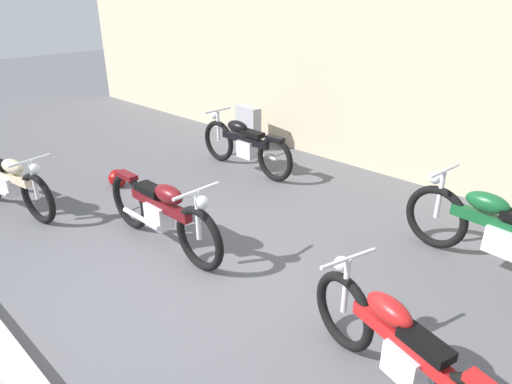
% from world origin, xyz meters
% --- Properties ---
extents(ground_plane, '(40.00, 40.00, 0.00)m').
position_xyz_m(ground_plane, '(0.00, 0.00, 0.00)').
color(ground_plane, '#56565B').
extents(building_wall, '(18.00, 0.30, 3.40)m').
position_xyz_m(building_wall, '(0.00, 4.60, 1.70)').
color(building_wall, beige).
rests_on(building_wall, ground_plane).
extents(curb_strip, '(18.00, 0.24, 0.12)m').
position_xyz_m(curb_strip, '(0.00, -1.52, 0.06)').
color(curb_strip, '#B7B2A8').
rests_on(curb_strip, ground_plane).
extents(stone_marker, '(0.58, 0.26, 0.82)m').
position_xyz_m(stone_marker, '(-2.65, 3.88, 0.41)').
color(stone_marker, '#9E9EA3').
rests_on(stone_marker, ground_plane).
extents(helmet, '(0.28, 0.28, 0.28)m').
position_xyz_m(helmet, '(-2.78, 1.07, 0.14)').
color(helmet, maroon).
rests_on(helmet, ground_plane).
extents(motorcycle_maroon, '(2.14, 0.60, 0.96)m').
position_xyz_m(motorcycle_maroon, '(-0.73, 0.50, 0.46)').
color(motorcycle_maroon, black).
rests_on(motorcycle_maroon, ground_plane).
extents(motorcycle_green, '(2.21, 0.62, 0.99)m').
position_xyz_m(motorcycle_green, '(2.29, 2.68, 0.48)').
color(motorcycle_green, black).
rests_on(motorcycle_green, ground_plane).
extents(motorcycle_red, '(1.92, 0.77, 0.89)m').
position_xyz_m(motorcycle_red, '(2.34, 0.42, 0.43)').
color(motorcycle_red, black).
rests_on(motorcycle_red, ground_plane).
extents(motorcycle_black, '(2.12, 0.59, 0.95)m').
position_xyz_m(motorcycle_black, '(-1.85, 2.98, 0.46)').
color(motorcycle_black, black).
rests_on(motorcycle_black, ground_plane).
extents(motorcycle_cream, '(1.99, 0.62, 0.90)m').
position_xyz_m(motorcycle_cream, '(-3.05, -0.37, 0.43)').
color(motorcycle_cream, black).
rests_on(motorcycle_cream, ground_plane).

